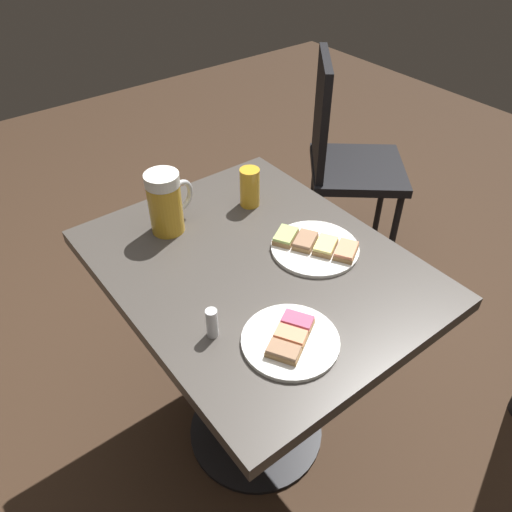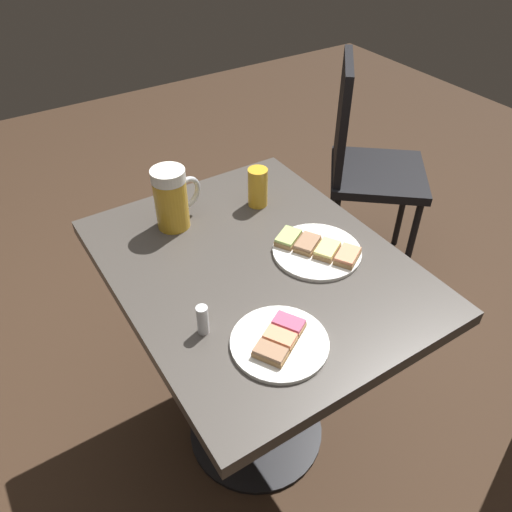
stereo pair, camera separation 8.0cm
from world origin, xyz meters
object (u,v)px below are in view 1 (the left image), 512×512
at_px(salt_shaker, 212,323).
at_px(plate_near, 290,340).
at_px(plate_far, 315,246).
at_px(beer_mug, 166,202).
at_px(beer_glass_small, 250,187).
at_px(cafe_chair, 343,155).

bearing_deg(salt_shaker, plate_near, -45.28).
height_order(plate_near, salt_shaker, salt_shaker).
height_order(plate_near, plate_far, same).
distance_m(plate_near, beer_mug, 0.49).
height_order(beer_mug, beer_glass_small, beer_mug).
xyz_separation_m(plate_near, beer_glass_small, (0.24, 0.45, 0.05)).
bearing_deg(salt_shaker, beer_glass_small, 43.90).
relative_size(beer_mug, salt_shaker, 2.38).
bearing_deg(salt_shaker, cafe_chair, 31.30).
height_order(beer_glass_small, cafe_chair, cafe_chair).
relative_size(plate_near, cafe_chair, 0.22).
distance_m(plate_far, beer_mug, 0.39).
bearing_deg(plate_near, beer_glass_small, 62.25).
height_order(beer_mug, salt_shaker, beer_mug).
bearing_deg(plate_far, plate_near, -141.96).
height_order(plate_near, beer_mug, beer_mug).
distance_m(salt_shaker, cafe_chair, 1.26).
height_order(plate_near, cafe_chair, cafe_chair).
bearing_deg(cafe_chair, plate_far, -11.13).
bearing_deg(cafe_chair, beer_glass_small, -26.80).
bearing_deg(beer_glass_small, salt_shaker, -136.10).
bearing_deg(plate_far, salt_shaker, -167.81).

